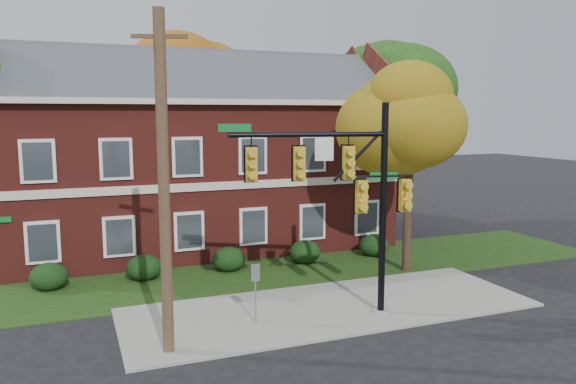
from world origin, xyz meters
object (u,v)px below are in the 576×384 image
object	(u,v)px
sign_post	(255,284)
tree_near_right	(417,112)
hedge_left	(144,268)
hedge_far_right	(374,245)
apartment_building	(199,147)
traffic_signal	(346,186)
utility_pole	(164,185)
tree_far_rear	(192,78)
hedge_center	(229,259)
hedge_far_left	(49,277)
tree_right_rear	(388,88)
hedge_right	(305,252)

from	to	relation	value
sign_post	tree_near_right	bearing A→B (deg)	18.63
hedge_left	hedge_far_right	bearing A→B (deg)	0.00
apartment_building	sign_post	distance (m)	12.03
traffic_signal	utility_pole	size ratio (longest dim) A/B	0.75
sign_post	tree_far_rear	bearing A→B (deg)	79.68
hedge_center	apartment_building	bearing A→B (deg)	90.00
hedge_far_left	hedge_center	size ratio (longest dim) A/B	1.00
apartment_building	tree_far_rear	xyz separation A→B (m)	(1.34, 7.84, 3.86)
utility_pole	hedge_center	bearing A→B (deg)	81.84
hedge_far_right	tree_right_rear	distance (m)	10.66
hedge_far_left	sign_post	bearing A→B (deg)	-45.03
hedge_right	hedge_far_right	bearing A→B (deg)	0.00
hedge_far_left	tree_far_rear	bearing A→B (deg)	57.50
traffic_signal	hedge_far_left	bearing A→B (deg)	153.86
hedge_far_right	sign_post	size ratio (longest dim) A/B	0.71
apartment_building	tree_near_right	size ratio (longest dim) A/B	2.19
hedge_center	tree_far_rear	size ratio (longest dim) A/B	0.12
hedge_far_right	hedge_far_left	bearing A→B (deg)	180.00
tree_near_right	traffic_signal	xyz separation A→B (m)	(-5.14, -3.77, -2.35)
tree_far_rear	traffic_signal	bearing A→B (deg)	-87.85
hedge_left	traffic_signal	distance (m)	9.45
hedge_center	tree_right_rear	xyz separation A→B (m)	(11.31, 6.11, 7.60)
hedge_far_left	hedge_far_right	size ratio (longest dim) A/B	1.00
hedge_left	hedge_right	world-z (taller)	same
apartment_building	hedge_left	size ratio (longest dim) A/B	13.43
apartment_building	tree_right_rear	bearing A→B (deg)	4.33
tree_far_rear	sign_post	bearing A→B (deg)	-96.45
hedge_center	utility_pole	distance (m)	9.25
tree_right_rear	sign_post	distance (m)	18.56
tree_far_rear	utility_pole	bearing A→B (deg)	-104.01
hedge_far_left	utility_pole	xyz separation A→B (m)	(3.24, -7.34, 4.19)
hedge_right	utility_pole	bearing A→B (deg)	-134.68
apartment_building	sign_post	xyz separation A→B (m)	(-0.83, -11.43, -3.66)
traffic_signal	hedge_left	bearing A→B (deg)	140.09
hedge_right	hedge_far_right	xyz separation A→B (m)	(3.50, 0.00, 0.00)
hedge_left	hedge_right	bearing A→B (deg)	0.00
tree_near_right	tree_right_rear	xyz separation A→B (m)	(4.09, 8.95, 1.45)
hedge_left	hedge_center	bearing A→B (deg)	0.00
hedge_right	tree_near_right	world-z (taller)	tree_near_right
hedge_far_left	sign_post	xyz separation A→B (m)	(6.17, -6.17, 0.81)
apartment_building	sign_post	size ratio (longest dim) A/B	9.59
hedge_far_left	tree_right_rear	bearing A→B (deg)	18.45
hedge_left	hedge_center	size ratio (longest dim) A/B	1.00
sign_post	tree_right_rear	bearing A→B (deg)	41.44
tree_near_right	sign_post	size ratio (longest dim) A/B	4.38
hedge_far_right	tree_near_right	world-z (taller)	tree_near_right
hedge_far_right	traffic_signal	bearing A→B (deg)	-126.67
hedge_far_left	hedge_left	bearing A→B (deg)	0.00
hedge_center	hedge_right	xyz separation A→B (m)	(3.50, 0.00, 0.00)
hedge_far_right	apartment_building	bearing A→B (deg)	143.11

